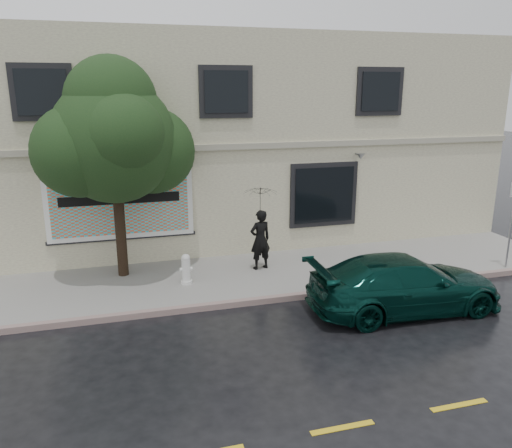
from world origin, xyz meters
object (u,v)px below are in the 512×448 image
object	(u,v)px
car	(405,284)
pedestrian	(260,240)
fire_hydrant	(186,269)
street_tree	(114,141)

from	to	relation	value
car	pedestrian	size ratio (longest dim) A/B	2.68
fire_hydrant	street_tree	bearing A→B (deg)	144.24
car	street_tree	size ratio (longest dim) A/B	0.87
street_tree	fire_hydrant	size ratio (longest dim) A/B	6.52
car	street_tree	world-z (taller)	street_tree
pedestrian	fire_hydrant	xyz separation A→B (m)	(-2.26, -0.57, -0.48)
pedestrian	street_tree	bearing A→B (deg)	-21.33
fire_hydrant	pedestrian	bearing A→B (deg)	13.05
car	street_tree	xyz separation A→B (m)	(-6.60, 3.96, 3.24)
car	pedestrian	world-z (taller)	pedestrian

